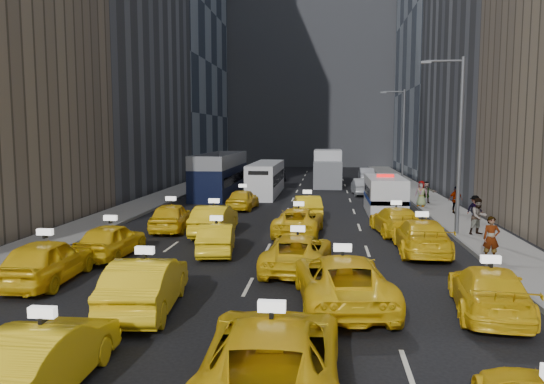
# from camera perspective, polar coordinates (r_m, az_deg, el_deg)

# --- Properties ---
(ground) EXTENTS (160.00, 160.00, 0.00)m
(ground) POSITION_cam_1_polar(r_m,az_deg,el_deg) (16.61, -3.64, -12.10)
(ground) COLOR black
(ground) RESTS_ON ground
(sidewalk_west) EXTENTS (3.00, 90.00, 0.15)m
(sidewalk_west) POSITION_cam_1_polar(r_m,az_deg,el_deg) (42.93, -11.98, -0.68)
(sidewalk_west) COLOR gray
(sidewalk_west) RESTS_ON ground
(sidewalk_east) EXTENTS (3.00, 90.00, 0.15)m
(sidewalk_east) POSITION_cam_1_polar(r_m,az_deg,el_deg) (41.61, 16.74, -1.03)
(sidewalk_east) COLOR gray
(sidewalk_east) RESTS_ON ground
(curb_west) EXTENTS (0.15, 90.00, 0.18)m
(curb_west) POSITION_cam_1_polar(r_m,az_deg,el_deg) (42.50, -10.12, -0.69)
(curb_west) COLOR slate
(curb_west) RESTS_ON ground
(curb_east) EXTENTS (0.15, 90.00, 0.18)m
(curb_east) POSITION_cam_1_polar(r_m,az_deg,el_deg) (41.36, 14.76, -1.00)
(curb_east) COLOR slate
(curb_east) RESTS_ON ground
(building_west_far) EXTENTS (16.00, 22.00, 42.00)m
(building_west_far) POSITION_cam_1_polar(r_m,az_deg,el_deg) (74.95, -12.90, 18.37)
(building_west_far) COLOR #2D3847
(building_west_far) RESTS_ON ground
(building_backdrop) EXTENTS (30.00, 12.00, 40.00)m
(building_backdrop) POSITION_cam_1_polar(r_m,az_deg,el_deg) (88.80, 4.28, 15.94)
(building_backdrop) COLOR slate
(building_backdrop) RESTS_ON ground
(streetlight_near) EXTENTS (2.15, 0.22, 9.00)m
(streetlight_near) POSITION_cam_1_polar(r_m,az_deg,el_deg) (28.30, 19.35, 5.34)
(streetlight_near) COLOR #595B60
(streetlight_near) RESTS_ON ground
(streetlight_far) EXTENTS (2.15, 0.22, 9.00)m
(streetlight_far) POSITION_cam_1_polar(r_m,az_deg,el_deg) (47.98, 13.80, 5.81)
(streetlight_far) COLOR #595B60
(streetlight_far) RESTS_ON ground
(taxi_1) EXTENTS (1.55, 4.38, 1.44)m
(taxi_1) POSITION_cam_1_polar(r_m,az_deg,el_deg) (12.24, -23.25, -15.96)
(taxi_1) COLOR yellow
(taxi_1) RESTS_ON ground
(taxi_2) EXTENTS (2.91, 6.04, 1.66)m
(taxi_2) POSITION_cam_1_polar(r_m,az_deg,el_deg) (11.01, -0.03, -17.36)
(taxi_2) COLOR yellow
(taxi_2) RESTS_ON ground
(taxi_4) EXTENTS (2.09, 4.79, 1.61)m
(taxi_4) POSITION_cam_1_polar(r_m,az_deg,el_deg) (20.31, -23.11, -6.81)
(taxi_4) COLOR yellow
(taxi_4) RESTS_ON ground
(taxi_5) EXTENTS (2.18, 5.04, 1.61)m
(taxi_5) POSITION_cam_1_polar(r_m,az_deg,el_deg) (16.33, -13.43, -9.63)
(taxi_5) COLOR yellow
(taxi_5) RESTS_ON ground
(taxi_6) EXTENTS (3.29, 5.98, 1.59)m
(taxi_6) POSITION_cam_1_polar(r_m,az_deg,el_deg) (16.51, 7.55, -9.38)
(taxi_6) COLOR yellow
(taxi_6) RESTS_ON ground
(taxi_7) EXTENTS (2.57, 5.06, 1.41)m
(taxi_7) POSITION_cam_1_polar(r_m,az_deg,el_deg) (16.89, 22.33, -9.76)
(taxi_7) COLOR yellow
(taxi_7) RESTS_ON ground
(taxi_8) EXTENTS (1.92, 4.37, 1.46)m
(taxi_8) POSITION_cam_1_polar(r_m,az_deg,el_deg) (23.58, -16.92, -4.96)
(taxi_8) COLOR yellow
(taxi_8) RESTS_ON ground
(taxi_9) EXTENTS (1.96, 4.26, 1.35)m
(taxi_9) POSITION_cam_1_polar(r_m,az_deg,el_deg) (23.32, -5.98, -4.98)
(taxi_9) COLOR yellow
(taxi_9) RESTS_ON ground
(taxi_10) EXTENTS (2.72, 5.22, 1.40)m
(taxi_10) POSITION_cam_1_polar(r_m,az_deg,el_deg) (20.44, 2.78, -6.51)
(taxi_10) COLOR yellow
(taxi_10) RESTS_ON ground
(taxi_11) EXTENTS (2.26, 5.29, 1.52)m
(taxi_11) POSITION_cam_1_polar(r_m,az_deg,el_deg) (24.12, 15.77, -4.61)
(taxi_11) COLOR yellow
(taxi_11) RESTS_ON ground
(taxi_12) EXTENTS (2.22, 4.65, 1.53)m
(taxi_12) POSITION_cam_1_polar(r_m,az_deg,el_deg) (29.04, -10.79, -2.62)
(taxi_12) COLOR yellow
(taxi_12) RESTS_ON ground
(taxi_13) EXTENTS (1.70, 4.78, 1.57)m
(taxi_13) POSITION_cam_1_polar(r_m,az_deg,el_deg) (27.49, -6.23, -3.02)
(taxi_13) COLOR yellow
(taxi_13) RESTS_ON ground
(taxi_14) EXTENTS (2.62, 5.13, 1.39)m
(taxi_14) POSITION_cam_1_polar(r_m,az_deg,el_deg) (27.59, 2.88, -3.15)
(taxi_14) COLOR yellow
(taxi_14) RESTS_ON ground
(taxi_15) EXTENTS (2.57, 5.15, 1.44)m
(taxi_15) POSITION_cam_1_polar(r_m,az_deg,el_deg) (28.29, 13.17, -3.02)
(taxi_15) COLOR yellow
(taxi_15) RESTS_ON ground
(taxi_16) EXTENTS (1.96, 4.27, 1.42)m
(taxi_16) POSITION_cam_1_polar(r_m,az_deg,el_deg) (36.54, -3.16, -0.77)
(taxi_16) COLOR yellow
(taxi_16) RESTS_ON ground
(taxi_17) EXTENTS (2.05, 4.46, 1.42)m
(taxi_17) POSITION_cam_1_polar(r_m,az_deg,el_deg) (32.85, 3.81, -1.58)
(taxi_17) COLOR yellow
(taxi_17) RESTS_ON ground
(nypd_van) EXTENTS (3.14, 6.26, 2.57)m
(nypd_van) POSITION_cam_1_polar(r_m,az_deg,el_deg) (35.39, 12.04, -0.39)
(nypd_van) COLOR silver
(nypd_van) RESTS_ON ground
(double_decker) EXTENTS (4.20, 12.18, 3.47)m
(double_decker) POSITION_cam_1_polar(r_m,az_deg,el_deg) (45.02, -5.60, 1.86)
(double_decker) COLOR black
(double_decker) RESTS_ON ground
(city_bus) EXTENTS (2.99, 10.70, 2.73)m
(city_bus) POSITION_cam_1_polar(r_m,az_deg,el_deg) (45.13, -0.63, 1.43)
(city_bus) COLOR silver
(city_bus) RESTS_ON ground
(box_truck) EXTENTS (3.51, 8.02, 3.55)m
(box_truck) POSITION_cam_1_polar(r_m,az_deg,el_deg) (52.81, 6.01, 2.56)
(box_truck) COLOR silver
(box_truck) RESTS_ON ground
(misc_car_0) EXTENTS (1.73, 4.38, 1.42)m
(misc_car_0) POSITION_cam_1_polar(r_m,az_deg,el_deg) (45.74, 9.64, 0.60)
(misc_car_0) COLOR #A5A8AC
(misc_car_0) RESTS_ON ground
(misc_car_1) EXTENTS (2.56, 5.44, 1.50)m
(misc_car_1) POSITION_cam_1_polar(r_m,az_deg,el_deg) (55.09, -3.64, 1.69)
(misc_car_1) COLOR black
(misc_car_1) RESTS_ON ground
(misc_car_2) EXTENTS (2.42, 4.98, 1.40)m
(misc_car_2) POSITION_cam_1_polar(r_m,az_deg,el_deg) (63.10, 5.78, 2.22)
(misc_car_2) COLOR slate
(misc_car_2) RESTS_ON ground
(misc_car_3) EXTENTS (2.18, 4.61, 1.52)m
(misc_car_3) POSITION_cam_1_polar(r_m,az_deg,el_deg) (58.23, 0.60, 1.97)
(misc_car_3) COLOR black
(misc_car_3) RESTS_ON ground
(misc_car_4) EXTENTS (1.55, 4.35, 1.43)m
(misc_car_4) POSITION_cam_1_polar(r_m,az_deg,el_deg) (59.57, 10.09, 1.93)
(misc_car_4) COLOR #B4B6BC
(misc_car_4) RESTS_ON ground
(pedestrian_0) EXTENTS (0.68, 0.47, 1.78)m
(pedestrian_0) POSITION_cam_1_polar(r_m,az_deg,el_deg) (23.09, 22.52, -4.63)
(pedestrian_0) COLOR gray
(pedestrian_0) RESTS_ON sidewalk_east
(pedestrian_1) EXTENTS (1.01, 0.78, 1.84)m
(pedestrian_1) POSITION_cam_1_polar(r_m,az_deg,el_deg) (28.63, 21.33, -2.46)
(pedestrian_1) COLOR gray
(pedestrian_1) RESTS_ON sidewalk_east
(pedestrian_2) EXTENTS (1.07, 0.72, 1.53)m
(pedestrian_2) POSITION_cam_1_polar(r_m,az_deg,el_deg) (32.67, 20.98, -1.68)
(pedestrian_2) COLOR gray
(pedestrian_2) RESTS_ON sidewalk_east
(pedestrian_3) EXTENTS (1.11, 0.80, 1.73)m
(pedestrian_3) POSITION_cam_1_polar(r_m,az_deg,el_deg) (35.69, 19.14, -0.80)
(pedestrian_3) COLOR gray
(pedestrian_3) RESTS_ON sidewalk_east
(pedestrian_4) EXTENTS (0.99, 0.80, 1.79)m
(pedestrian_4) POSITION_cam_1_polar(r_m,az_deg,el_deg) (38.28, 15.76, -0.17)
(pedestrian_4) COLOR gray
(pedestrian_4) RESTS_ON sidewalk_east
(pedestrian_5) EXTENTS (1.47, 0.44, 1.59)m
(pedestrian_5) POSITION_cam_1_polar(r_m,az_deg,el_deg) (40.19, 16.25, -0.03)
(pedestrian_5) COLOR gray
(pedestrian_5) RESTS_ON sidewalk_east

